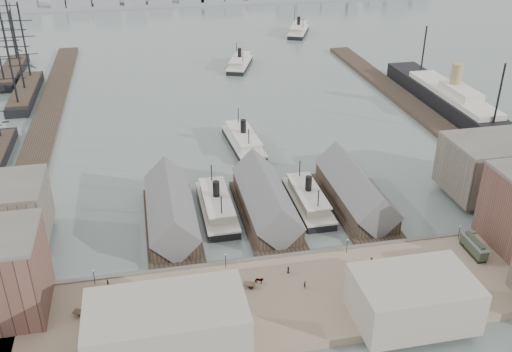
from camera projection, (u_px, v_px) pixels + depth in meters
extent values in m
plane|color=slate|center=(280.00, 250.00, 144.20)|extent=(900.00, 900.00, 0.00)
cube|color=#847059|center=(302.00, 297.00, 126.36)|extent=(180.00, 30.00, 2.00)
cube|color=#59544C|center=(285.00, 258.00, 139.15)|extent=(180.00, 1.20, 2.30)
cube|color=#2D231C|center=(45.00, 123.00, 218.42)|extent=(10.00, 220.00, 1.60)
cube|color=#2D231C|center=(410.00, 104.00, 236.21)|extent=(10.00, 180.00, 1.60)
cube|color=#2D231C|center=(172.00, 226.00, 153.12)|extent=(14.00, 42.00, 1.20)
cube|color=#2D231C|center=(171.00, 215.00, 152.56)|extent=(12.00, 36.00, 5.00)
cube|color=#59595B|center=(170.00, 206.00, 151.36)|extent=(12.60, 37.00, 12.60)
cube|color=#2D231C|center=(266.00, 216.00, 157.83)|extent=(14.00, 42.00, 1.20)
cube|color=#2D231C|center=(266.00, 205.00, 157.27)|extent=(12.00, 36.00, 5.00)
cube|color=#59595B|center=(266.00, 196.00, 156.08)|extent=(12.60, 37.00, 12.60)
cube|color=#2D231C|center=(355.00, 206.00, 162.55)|extent=(14.00, 42.00, 1.20)
cube|color=#2D231C|center=(355.00, 195.00, 161.99)|extent=(12.00, 36.00, 5.00)
cube|color=#59595B|center=(355.00, 187.00, 160.79)|extent=(12.60, 37.00, 12.60)
cube|color=#60564C|center=(496.00, 167.00, 165.20)|extent=(28.00, 20.00, 15.00)
cube|color=gray|center=(413.00, 299.00, 116.79)|extent=(24.00, 16.00, 10.00)
cube|color=gray|center=(167.00, 330.00, 107.26)|extent=(30.00, 16.00, 12.00)
cylinder|color=black|center=(94.00, 277.00, 128.21)|extent=(0.16, 0.16, 3.60)
sphere|color=beige|center=(93.00, 271.00, 127.33)|extent=(0.44, 0.44, 0.44)
cylinder|color=black|center=(226.00, 261.00, 133.65)|extent=(0.16, 0.16, 3.60)
sphere|color=beige|center=(225.00, 255.00, 132.77)|extent=(0.44, 0.44, 0.44)
cylinder|color=black|center=(347.00, 246.00, 139.09)|extent=(0.16, 0.16, 3.60)
sphere|color=beige|center=(348.00, 240.00, 138.21)|extent=(0.44, 0.44, 0.44)
cylinder|color=black|center=(459.00, 233.00, 144.53)|extent=(0.16, 0.16, 3.60)
sphere|color=beige|center=(460.00, 226.00, 143.65)|extent=(0.44, 0.44, 0.44)
cube|color=gray|center=(174.00, 1.00, 439.28)|extent=(500.00, 40.00, 2.00)
cube|color=gray|center=(1.00, 6.00, 406.97)|extent=(14.71, 14.00, 7.23)
cube|color=gray|center=(23.00, 1.00, 408.42)|extent=(17.63, 14.00, 13.23)
cube|color=gray|center=(59.00, 0.00, 412.78)|extent=(10.74, 14.00, 13.58)
cube|color=gray|center=(79.00, 2.00, 416.39)|extent=(18.06, 14.00, 8.64)
cube|color=black|center=(217.00, 210.00, 160.08)|extent=(8.41, 29.44, 1.89)
cube|color=beige|center=(217.00, 206.00, 159.45)|extent=(8.83, 29.44, 0.53)
cube|color=beige|center=(217.00, 201.00, 158.77)|extent=(6.83, 21.03, 2.31)
cube|color=beige|center=(216.00, 197.00, 158.10)|extent=(7.36, 23.13, 0.42)
cylinder|color=black|center=(216.00, 189.00, 157.03)|extent=(1.89, 1.89, 4.73)
cylinder|color=black|center=(212.00, 175.00, 165.35)|extent=(0.32, 0.32, 6.31)
cylinder|color=black|center=(221.00, 207.00, 148.90)|extent=(0.32, 0.32, 6.31)
cube|color=black|center=(308.00, 203.00, 163.34)|extent=(8.14, 28.48, 1.83)
cube|color=beige|center=(308.00, 199.00, 162.74)|extent=(8.54, 28.48, 0.51)
cube|color=beige|center=(308.00, 195.00, 162.08)|extent=(6.61, 20.34, 2.24)
cube|color=beige|center=(308.00, 191.00, 161.43)|extent=(7.12, 22.38, 0.41)
cylinder|color=black|center=(309.00, 184.00, 160.40)|extent=(1.83, 1.83, 4.58)
cylinder|color=black|center=(300.00, 170.00, 168.45)|extent=(0.31, 0.31, 6.10)
cylinder|color=black|center=(318.00, 200.00, 152.53)|extent=(0.31, 0.31, 6.10)
cube|color=black|center=(243.00, 145.00, 199.69)|extent=(10.68, 31.01, 1.96)
cube|color=beige|center=(243.00, 141.00, 199.04)|extent=(11.11, 31.04, 0.54)
cube|color=beige|center=(243.00, 137.00, 198.34)|extent=(8.48, 22.21, 2.40)
cube|color=beige|center=(243.00, 133.00, 197.64)|extent=(9.17, 24.42, 0.44)
cylinder|color=black|center=(243.00, 126.00, 196.53)|extent=(1.96, 1.96, 4.90)
cylinder|color=black|center=(238.00, 117.00, 205.16)|extent=(0.33, 0.33, 6.54)
cylinder|color=black|center=(249.00, 138.00, 188.11)|extent=(0.33, 0.33, 6.54)
cube|color=black|center=(240.00, 66.00, 285.36)|extent=(17.92, 30.16, 1.87)
cube|color=beige|center=(240.00, 63.00, 284.74)|extent=(18.31, 30.31, 0.52)
cube|color=beige|center=(240.00, 60.00, 284.07)|extent=(13.56, 21.83, 2.29)
cube|color=beige|center=(240.00, 57.00, 283.40)|extent=(14.77, 23.96, 0.42)
cylinder|color=black|center=(240.00, 53.00, 282.35)|extent=(1.87, 1.87, 4.67)
cylinder|color=black|center=(236.00, 48.00, 290.58)|extent=(0.31, 0.31, 6.23)
cylinder|color=black|center=(243.00, 58.00, 274.32)|extent=(0.31, 0.31, 6.23)
cube|color=black|center=(298.00, 33.00, 347.44)|extent=(20.66, 32.47, 2.02)
cube|color=beige|center=(298.00, 30.00, 346.77)|extent=(21.07, 32.65, 0.56)
cube|color=beige|center=(298.00, 28.00, 346.05)|extent=(15.57, 23.54, 2.47)
cube|color=beige|center=(299.00, 25.00, 345.32)|extent=(16.97, 25.83, 0.45)
cylinder|color=black|center=(299.00, 21.00, 344.18)|extent=(2.02, 2.02, 5.06)
cylinder|color=black|center=(294.00, 18.00, 353.08)|extent=(0.34, 0.34, 6.74)
cylinder|color=black|center=(303.00, 25.00, 335.49)|extent=(0.34, 0.34, 6.74)
cube|color=black|center=(26.00, 93.00, 245.91)|extent=(8.96, 51.75, 3.58)
cube|color=#2D231C|center=(25.00, 88.00, 244.94)|extent=(8.46, 46.57, 0.60)
cylinder|color=black|center=(10.00, 64.00, 221.83)|extent=(0.80, 0.80, 33.83)
cylinder|color=black|center=(18.00, 52.00, 237.58)|extent=(0.80, 0.80, 33.83)
cylinder|color=black|center=(24.00, 41.00, 253.32)|extent=(0.80, 0.80, 33.83)
cube|color=black|center=(12.00, 73.00, 272.11)|extent=(9.22, 51.22, 3.69)
cube|color=#2D231C|center=(11.00, 68.00, 271.12)|extent=(8.71, 46.10, 0.61)
cylinder|color=black|center=(4.00, 33.00, 263.54)|extent=(0.82, 0.82, 34.83)
cylinder|color=black|center=(10.00, 25.00, 279.12)|extent=(0.82, 0.82, 34.83)
cube|color=black|center=(452.00, 103.00, 230.88)|extent=(13.41, 98.02, 6.19)
cube|color=beige|center=(453.00, 93.00, 228.98)|extent=(11.35, 56.75, 2.06)
cube|color=beige|center=(461.00, 91.00, 223.31)|extent=(8.25, 20.64, 3.10)
cylinder|color=tan|center=(456.00, 76.00, 225.66)|extent=(4.54, 4.54, 10.32)
cube|color=black|center=(473.00, 252.00, 139.56)|extent=(2.35, 8.91, 0.75)
cube|color=#333E2D|center=(474.00, 246.00, 138.83)|extent=(2.45, 9.37, 2.43)
cube|color=#59595B|center=(475.00, 242.00, 138.20)|extent=(2.64, 9.75, 0.28)
imported|color=black|center=(91.00, 307.00, 120.63)|extent=(2.00, 1.93, 1.69)
cube|color=#3F2D21|center=(80.00, 312.00, 119.13)|extent=(3.00, 2.54, 0.25)
cylinder|color=black|center=(81.00, 315.00, 118.82)|extent=(1.01, 0.58, 1.10)
cylinder|color=black|center=(78.00, 312.00, 119.77)|extent=(1.01, 0.58, 1.10)
imported|color=black|center=(259.00, 281.00, 128.62)|extent=(2.23, 1.54, 1.72)
cube|color=#3F2D21|center=(249.00, 284.00, 127.41)|extent=(2.95, 2.27, 0.25)
cylinder|color=black|center=(251.00, 287.00, 127.04)|extent=(1.07, 0.43, 1.10)
cylinder|color=black|center=(248.00, 284.00, 128.11)|extent=(1.07, 0.43, 1.10)
imported|color=black|center=(392.00, 274.00, 130.97)|extent=(1.62, 1.80, 1.59)
cube|color=#3F2D21|center=(382.00, 276.00, 130.03)|extent=(2.84, 1.96, 0.25)
cylinder|color=black|center=(384.00, 279.00, 129.62)|extent=(1.10, 0.29, 1.10)
cylinder|color=black|center=(380.00, 276.00, 130.77)|extent=(1.10, 0.29, 1.10)
imported|color=black|center=(108.00, 282.00, 128.22)|extent=(0.71, 0.67, 1.56)
imported|color=black|center=(155.00, 306.00, 121.07)|extent=(0.83, 0.68, 1.56)
imported|color=black|center=(168.00, 285.00, 127.38)|extent=(0.98, 1.29, 1.77)
imported|color=black|center=(239.00, 308.00, 120.50)|extent=(0.99, 0.56, 1.59)
imported|color=black|center=(288.00, 270.00, 132.24)|extent=(0.72, 0.94, 1.73)
imported|color=black|center=(305.00, 285.00, 127.28)|extent=(0.68, 0.79, 1.82)
imported|color=black|center=(372.00, 261.00, 135.38)|extent=(1.08, 1.12, 1.82)
imported|color=black|center=(475.00, 290.00, 125.60)|extent=(1.22, 0.80, 1.78)
imported|color=black|center=(464.00, 245.00, 141.18)|extent=(1.01, 0.46, 1.69)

